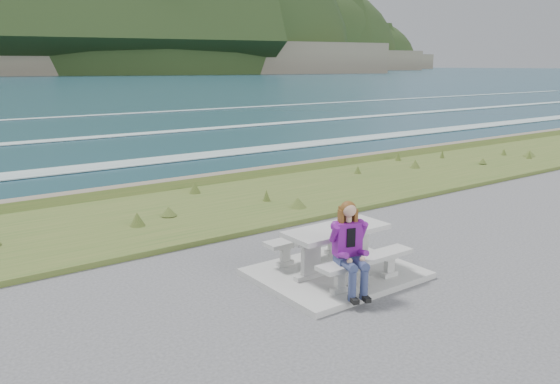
{
  "coord_description": "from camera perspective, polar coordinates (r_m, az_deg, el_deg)",
  "views": [
    {
      "loc": [
        -5.8,
        -6.44,
        3.47
      ],
      "look_at": [
        -0.29,
        1.2,
        1.27
      ],
      "focal_mm": 35.0,
      "sensor_mm": 36.0,
      "label": 1
    }
  ],
  "objects": [
    {
      "name": "bench_seaward",
      "position": [
        9.68,
        3.13,
        -5.05
      ],
      "size": [
        1.8,
        0.35,
        0.45
      ],
      "color": "#A0A09B",
      "rests_on": "concrete_slab"
    },
    {
      "name": "headland_range",
      "position": [
        449.87,
        -10.27,
        13.79
      ],
      "size": [
        729.83,
        363.95,
        192.95
      ],
      "color": "#64584B",
      "rests_on": "ground"
    },
    {
      "name": "picnic_table",
      "position": [
        9.1,
        5.92,
        -4.75
      ],
      "size": [
        1.8,
        0.75,
        0.75
      ],
      "color": "#A0A09B",
      "rests_on": "concrete_slab"
    },
    {
      "name": "ocean",
      "position": [
        32.48,
        -25.08,
        2.69
      ],
      "size": [
        1600.0,
        1600.0,
        0.09
      ],
      "color": "#1D4253",
      "rests_on": "ground"
    },
    {
      "name": "seated_woman",
      "position": [
        8.27,
        7.46,
        -7.16
      ],
      "size": [
        0.57,
        0.77,
        1.4
      ],
      "rotation": [
        0.0,
        0.0,
        -0.3
      ],
      "color": "navy",
      "rests_on": "concrete_slab"
    },
    {
      "name": "bench_landward",
      "position": [
        8.7,
        8.97,
        -7.34
      ],
      "size": [
        1.8,
        0.35,
        0.45
      ],
      "color": "#A0A09B",
      "rests_on": "concrete_slab"
    },
    {
      "name": "grass_verge",
      "position": [
        13.29,
        -8.62,
        -2.14
      ],
      "size": [
        160.0,
        4.5,
        0.22
      ],
      "primitive_type": "cube",
      "color": "#375921",
      "rests_on": "ground"
    },
    {
      "name": "shore_drop",
      "position": [
        15.85,
        -13.46,
        0.15
      ],
      "size": [
        160.0,
        0.8,
        2.2
      ],
      "primitive_type": "cube",
      "color": "#64584B",
      "rests_on": "ground"
    },
    {
      "name": "concrete_slab",
      "position": [
        9.32,
        5.83,
        -8.46
      ],
      "size": [
        2.6,
        2.1,
        0.1
      ],
      "primitive_type": "cube",
      "color": "#A0A09B",
      "rests_on": "ground"
    }
  ]
}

